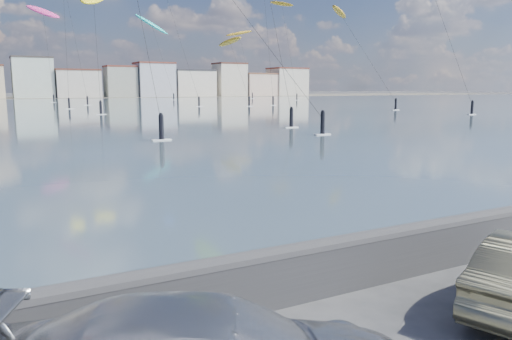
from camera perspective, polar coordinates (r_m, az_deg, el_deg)
The scene contains 9 objects.
bay_water at distance 96.04m, azimuth -26.21°, elevation 6.25°, with size 500.00×177.00×0.00m, color #41575F.
seawall at distance 8.54m, azimuth -1.85°, elevation -12.60°, with size 400.00×0.36×1.08m.
far_buildings at distance 190.48m, azimuth -27.07°, elevation 9.12°, with size 240.79×13.26×14.60m.
kitesurfer_1 at distance 96.69m, azimuth 9.62°, elevation 17.18°, with size 7.25×17.64×18.73m.
kitesurfer_8 at distance 161.47m, azimuth 2.98°, elevation 18.23°, with size 7.61×18.67×30.46m.
kitesurfer_10 at distance 177.90m, azimuth -1.92°, elevation 15.29°, with size 10.04×13.14×23.50m.
kitesurfer_11 at distance 141.22m, azimuth -23.15°, elevation 16.18°, with size 8.69×10.09×24.88m.
kitesurfer_14 at distance 106.71m, azimuth -2.99°, elevation 14.35°, with size 2.97×13.02×14.17m.
kitesurfer_18 at distance 156.17m, azimuth -11.82°, elevation 15.91°, with size 10.63×9.59×25.47m.
Camera 1 is at (-3.50, -4.40, 3.79)m, focal length 35.00 mm.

